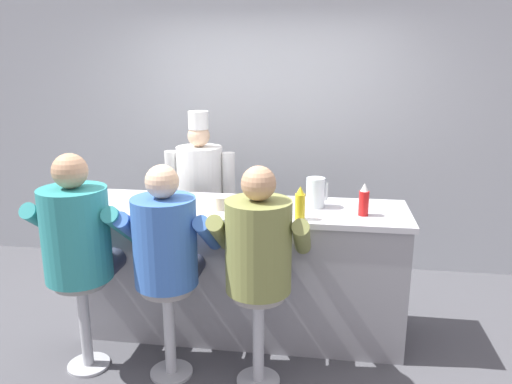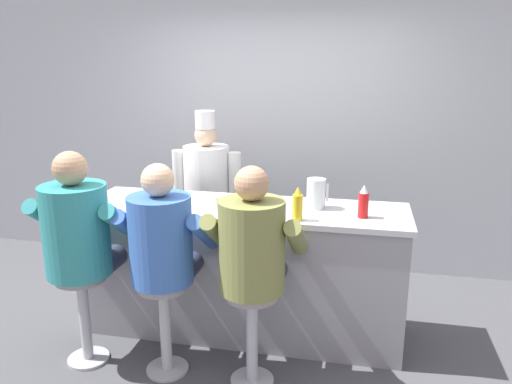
{
  "view_description": "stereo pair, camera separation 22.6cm",
  "coord_description": "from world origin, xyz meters",
  "px_view_note": "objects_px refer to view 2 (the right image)",
  "views": [
    {
      "loc": [
        0.6,
        -3.11,
        2.04
      ],
      "look_at": [
        0.1,
        0.3,
        1.12
      ],
      "focal_mm": 35.0,
      "sensor_mm": 36.0,
      "label": 1
    },
    {
      "loc": [
        0.82,
        -3.07,
        2.04
      ],
      "look_at": [
        0.1,
        0.3,
        1.12
      ],
      "focal_mm": 35.0,
      "sensor_mm": 36.0,
      "label": 2
    }
  ],
  "objects_px": {
    "mustard_bottle_yellow": "(298,205)",
    "breakfast_plate": "(160,199)",
    "cook_in_whites_near": "(207,192)",
    "water_pitcher_clear": "(316,194)",
    "diner_seated_olive": "(253,251)",
    "hot_sauce_bottle_orange": "(271,205)",
    "diner_seated_blue": "(163,245)",
    "coffee_mug_tan": "(221,203)",
    "cereal_bowl": "(239,211)",
    "ketchup_bottle_red": "(363,203)",
    "diner_seated_teal": "(80,234)"
  },
  "relations": [
    {
      "from": "water_pitcher_clear",
      "to": "diner_seated_olive",
      "type": "distance_m",
      "value": 0.77
    },
    {
      "from": "mustard_bottle_yellow",
      "to": "breakfast_plate",
      "type": "distance_m",
      "value": 1.12
    },
    {
      "from": "coffee_mug_tan",
      "to": "diner_seated_blue",
      "type": "xyz_separation_m",
      "value": [
        -0.25,
        -0.5,
        -0.15
      ]
    },
    {
      "from": "mustard_bottle_yellow",
      "to": "hot_sauce_bottle_orange",
      "type": "height_order",
      "value": "mustard_bottle_yellow"
    },
    {
      "from": "hot_sauce_bottle_orange",
      "to": "diner_seated_blue",
      "type": "xyz_separation_m",
      "value": [
        -0.62,
        -0.46,
        -0.17
      ]
    },
    {
      "from": "breakfast_plate",
      "to": "water_pitcher_clear",
      "type": "bearing_deg",
      "value": 2.79
    },
    {
      "from": "water_pitcher_clear",
      "to": "cook_in_whites_near",
      "type": "relative_size",
      "value": 0.13
    },
    {
      "from": "ketchup_bottle_red",
      "to": "mustard_bottle_yellow",
      "type": "distance_m",
      "value": 0.45
    },
    {
      "from": "diner_seated_blue",
      "to": "diner_seated_olive",
      "type": "xyz_separation_m",
      "value": [
        0.59,
        0.0,
        0.01
      ]
    },
    {
      "from": "breakfast_plate",
      "to": "cereal_bowl",
      "type": "bearing_deg",
      "value": -16.97
    },
    {
      "from": "hot_sauce_bottle_orange",
      "to": "coffee_mug_tan",
      "type": "xyz_separation_m",
      "value": [
        -0.37,
        0.04,
        -0.01
      ]
    },
    {
      "from": "breakfast_plate",
      "to": "diner_seated_teal",
      "type": "distance_m",
      "value": 0.69
    },
    {
      "from": "cook_in_whites_near",
      "to": "coffee_mug_tan",
      "type": "bearing_deg",
      "value": -65.79
    },
    {
      "from": "hot_sauce_bottle_orange",
      "to": "breakfast_plate",
      "type": "xyz_separation_m",
      "value": [
        -0.89,
        0.15,
        -0.05
      ]
    },
    {
      "from": "ketchup_bottle_red",
      "to": "cook_in_whites_near",
      "type": "height_order",
      "value": "cook_in_whites_near"
    },
    {
      "from": "coffee_mug_tan",
      "to": "diner_seated_teal",
      "type": "bearing_deg",
      "value": -149.56
    },
    {
      "from": "diner_seated_teal",
      "to": "breakfast_plate",
      "type": "bearing_deg",
      "value": 62.21
    },
    {
      "from": "hot_sauce_bottle_orange",
      "to": "diner_seated_olive",
      "type": "distance_m",
      "value": 0.49
    },
    {
      "from": "mustard_bottle_yellow",
      "to": "breakfast_plate",
      "type": "bearing_deg",
      "value": 166.97
    },
    {
      "from": "mustard_bottle_yellow",
      "to": "cook_in_whites_near",
      "type": "xyz_separation_m",
      "value": [
        -0.94,
        0.97,
        -0.22
      ]
    },
    {
      "from": "mustard_bottle_yellow",
      "to": "water_pitcher_clear",
      "type": "relative_size",
      "value": 1.06
    },
    {
      "from": "ketchup_bottle_red",
      "to": "coffee_mug_tan",
      "type": "bearing_deg",
      "value": -179.24
    },
    {
      "from": "hot_sauce_bottle_orange",
      "to": "cook_in_whites_near",
      "type": "distance_m",
      "value": 1.16
    },
    {
      "from": "breakfast_plate",
      "to": "coffee_mug_tan",
      "type": "xyz_separation_m",
      "value": [
        0.52,
        -0.11,
        0.03
      ]
    },
    {
      "from": "ketchup_bottle_red",
      "to": "water_pitcher_clear",
      "type": "height_order",
      "value": "ketchup_bottle_red"
    },
    {
      "from": "water_pitcher_clear",
      "to": "diner_seated_teal",
      "type": "bearing_deg",
      "value": -156.15
    },
    {
      "from": "breakfast_plate",
      "to": "cook_in_whites_near",
      "type": "bearing_deg",
      "value": 78.64
    },
    {
      "from": "cereal_bowl",
      "to": "coffee_mug_tan",
      "type": "height_order",
      "value": "coffee_mug_tan"
    },
    {
      "from": "mustard_bottle_yellow",
      "to": "hot_sauce_bottle_orange",
      "type": "bearing_deg",
      "value": 152.7
    },
    {
      "from": "diner_seated_blue",
      "to": "cook_in_whites_near",
      "type": "xyz_separation_m",
      "value": [
        -0.13,
        1.33,
        -0.01
      ]
    },
    {
      "from": "water_pitcher_clear",
      "to": "cereal_bowl",
      "type": "distance_m",
      "value": 0.57
    },
    {
      "from": "cook_in_whites_near",
      "to": "mustard_bottle_yellow",
      "type": "bearing_deg",
      "value": -45.95
    },
    {
      "from": "coffee_mug_tan",
      "to": "diner_seated_teal",
      "type": "xyz_separation_m",
      "value": [
        -0.84,
        -0.49,
        -0.13
      ]
    },
    {
      "from": "diner_seated_olive",
      "to": "ketchup_bottle_red",
      "type": "bearing_deg",
      "value": 37.91
    },
    {
      "from": "cook_in_whites_near",
      "to": "water_pitcher_clear",
      "type": "bearing_deg",
      "value": -32.69
    },
    {
      "from": "hot_sauce_bottle_orange",
      "to": "diner_seated_olive",
      "type": "relative_size",
      "value": 0.09
    },
    {
      "from": "diner_seated_teal",
      "to": "diner_seated_olive",
      "type": "bearing_deg",
      "value": -0.11
    },
    {
      "from": "cook_in_whites_near",
      "to": "breakfast_plate",
      "type": "bearing_deg",
      "value": -101.36
    },
    {
      "from": "breakfast_plate",
      "to": "diner_seated_olive",
      "type": "distance_m",
      "value": 1.06
    },
    {
      "from": "diner_seated_olive",
      "to": "diner_seated_teal",
      "type": "bearing_deg",
      "value": 179.89
    },
    {
      "from": "water_pitcher_clear",
      "to": "breakfast_plate",
      "type": "relative_size",
      "value": 0.9
    },
    {
      "from": "cereal_bowl",
      "to": "cook_in_whites_near",
      "type": "distance_m",
      "value": 1.08
    },
    {
      "from": "diner_seated_teal",
      "to": "mustard_bottle_yellow",
      "type": "bearing_deg",
      "value": 14.13
    },
    {
      "from": "mustard_bottle_yellow",
      "to": "breakfast_plate",
      "type": "relative_size",
      "value": 0.96
    },
    {
      "from": "water_pitcher_clear",
      "to": "diner_seated_blue",
      "type": "distance_m",
      "value": 1.15
    },
    {
      "from": "mustard_bottle_yellow",
      "to": "coffee_mug_tan",
      "type": "xyz_separation_m",
      "value": [
        -0.57,
        0.14,
        -0.06
      ]
    },
    {
      "from": "mustard_bottle_yellow",
      "to": "coffee_mug_tan",
      "type": "height_order",
      "value": "mustard_bottle_yellow"
    },
    {
      "from": "cereal_bowl",
      "to": "mustard_bottle_yellow",
      "type": "bearing_deg",
      "value": -6.26
    },
    {
      "from": "ketchup_bottle_red",
      "to": "hot_sauce_bottle_orange",
      "type": "bearing_deg",
      "value": -175.37
    },
    {
      "from": "breakfast_plate",
      "to": "cook_in_whites_near",
      "type": "height_order",
      "value": "cook_in_whites_near"
    }
  ]
}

